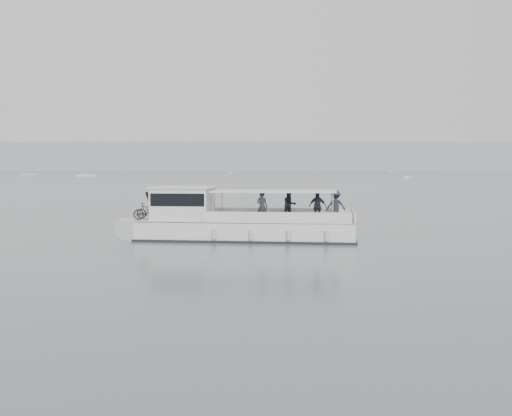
{
  "coord_description": "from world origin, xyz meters",
  "views": [
    {
      "loc": [
        1.58,
        -27.73,
        3.62
      ],
      "look_at": [
        0.91,
        0.63,
        1.6
      ],
      "focal_mm": 40.0,
      "sensor_mm": 36.0,
      "label": 1
    }
  ],
  "objects": [
    {
      "name": "moored_fleet",
      "position": [
        -27.42,
        222.25,
        0.36
      ],
      "size": [
        418.72,
        373.53,
        9.39
      ],
      "color": "silver",
      "rests_on": "ground"
    },
    {
      "name": "ground",
      "position": [
        0.0,
        0.0,
        0.0
      ],
      "size": [
        1400.0,
        1400.0,
        0.0
      ],
      "primitive_type": "plane",
      "color": "slate",
      "rests_on": "ground"
    },
    {
      "name": "tour_boat",
      "position": [
        -0.65,
        0.73,
        0.84
      ],
      "size": [
        12.32,
        3.99,
        5.13
      ],
      "rotation": [
        0.0,
        0.0,
        -0.09
      ],
      "color": "silver",
      "rests_on": "ground"
    },
    {
      "name": "headland",
      "position": [
        0.0,
        560.0,
        14.0
      ],
      "size": [
        1400.0,
        90.0,
        28.0
      ],
      "primitive_type": "cube",
      "color": "#939EA8",
      "rests_on": "ground"
    }
  ]
}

